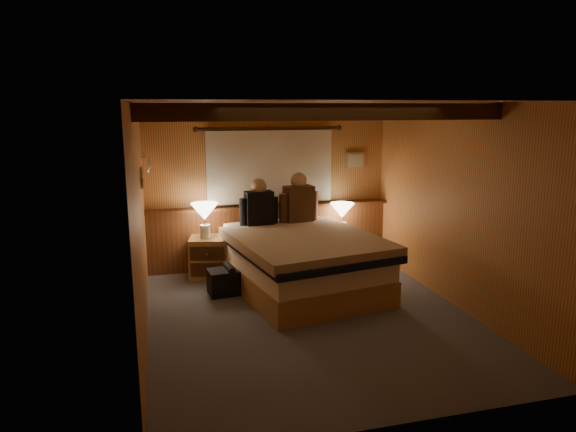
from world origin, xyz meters
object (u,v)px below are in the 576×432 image
object	(u,v)px
lamp_left	(205,214)
duffel_bag	(229,281)
person_left	(259,206)
person_right	(299,201)
bed	(302,261)
nightstand_right	(339,250)
nightstand_left	(209,257)
lamp_right	(342,212)

from	to	relation	value
lamp_left	duffel_bag	bearing A→B (deg)	-72.17
person_left	person_right	distance (m)	0.60
bed	lamp_left	distance (m)	1.51
nightstand_right	person_right	world-z (taller)	person_right
lamp_left	nightstand_left	bearing A→B (deg)	34.22
nightstand_right	lamp_left	bearing A→B (deg)	-170.77
nightstand_left	lamp_right	distance (m)	2.06
duffel_bag	nightstand_left	bearing A→B (deg)	97.06
lamp_left	nightstand_right	bearing A→B (deg)	1.89
bed	lamp_right	world-z (taller)	lamp_right
nightstand_right	duffel_bag	world-z (taller)	nightstand_right
person_left	duffel_bag	distance (m)	1.17
lamp_right	person_right	world-z (taller)	person_right
nightstand_left	person_left	distance (m)	1.01
bed	nightstand_right	xyz separation A→B (m)	(0.85, 0.88, -0.14)
nightstand_left	duffel_bag	bearing A→B (deg)	-64.38
bed	nightstand_right	bearing A→B (deg)	36.14
nightstand_left	duffel_bag	world-z (taller)	nightstand_left
nightstand_left	duffel_bag	xyz separation A→B (m)	(0.18, -0.73, -0.12)
person_right	person_left	bearing A→B (deg)	175.40
nightstand_right	lamp_left	xyz separation A→B (m)	(-2.01, -0.07, 0.67)
lamp_left	person_right	size ratio (longest dim) A/B	0.67
duffel_bag	person_left	bearing A→B (deg)	43.07
duffel_bag	lamp_right	bearing A→B (deg)	16.45
bed	nightstand_right	world-z (taller)	bed
nightstand_left	person_right	distance (m)	1.49
person_left	duffel_bag	bearing A→B (deg)	-135.12
nightstand_left	nightstand_right	distance (m)	1.96
nightstand_left	person_left	bearing A→B (deg)	2.94
lamp_left	person_left	bearing A→B (deg)	-6.07
nightstand_right	duffel_bag	xyz separation A→B (m)	(-1.78, -0.76, -0.08)
person_right	nightstand_right	bearing A→B (deg)	-2.99
lamp_left	lamp_right	size ratio (longest dim) A/B	1.06
nightstand_right	lamp_left	distance (m)	2.12
lamp_left	person_left	world-z (taller)	person_left
nightstand_right	lamp_right	size ratio (longest dim) A/B	1.06
nightstand_right	person_left	distance (m)	1.48
nightstand_right	person_right	bearing A→B (deg)	-165.32
bed	person_left	size ratio (longest dim) A/B	3.61
nightstand_right	lamp_left	world-z (taller)	lamp_left
lamp_right	duffel_bag	bearing A→B (deg)	-156.98
bed	nightstand_left	distance (m)	1.40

